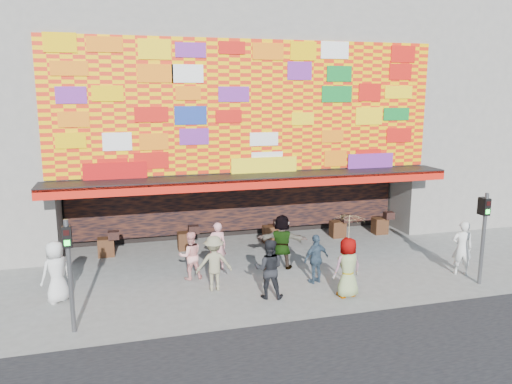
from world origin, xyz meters
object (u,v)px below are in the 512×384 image
at_px(ped_c, 269,269).
at_px(signal_right, 484,228).
at_px(signal_left, 69,263).
at_px(parasol, 349,229).
at_px(ped_a, 56,272).
at_px(ped_d, 214,263).
at_px(ped_f, 282,242).
at_px(ped_h, 462,248).
at_px(ped_g, 348,267).
at_px(ped_b, 217,246).
at_px(ped_i, 190,256).
at_px(ped_e, 316,259).

bearing_deg(ped_c, signal_right, -167.02).
bearing_deg(signal_left, ped_c, 7.92).
bearing_deg(parasol, ped_a, 167.22).
bearing_deg(ped_d, ped_f, -150.21).
xyz_separation_m(ped_d, parasol, (3.78, -1.58, 1.26)).
bearing_deg(ped_h, ped_g, 30.14).
relative_size(ped_d, ped_g, 0.95).
xyz_separation_m(ped_a, parasol, (8.41, -1.91, 1.20)).
bearing_deg(signal_right, parasol, 177.44).
bearing_deg(signal_right, ped_b, 155.77).
height_order(signal_left, ped_f, signal_left).
distance_m(ped_a, ped_f, 7.36).
bearing_deg(ped_i, signal_left, 36.40).
distance_m(signal_right, ped_d, 8.61).
bearing_deg(ped_e, ped_g, 93.46).
bearing_deg(signal_left, ped_i, 40.27).
height_order(signal_left, parasol, signal_left).
bearing_deg(parasol, ped_d, 157.29).
height_order(signal_right, ped_c, signal_right).
bearing_deg(ped_e, ped_a, -21.45).
relative_size(ped_e, ped_i, 1.01).
distance_m(signal_left, parasol, 7.82).
xyz_separation_m(ped_a, ped_h, (12.97, -1.21, 0.00)).
bearing_deg(ped_b, parasol, 140.83).
height_order(signal_right, ped_g, signal_right).
bearing_deg(parasol, ped_e, 110.50).
xyz_separation_m(signal_left, ped_a, (-0.60, 2.11, -0.93)).
relative_size(signal_left, ped_g, 1.63).
height_order(signal_left, ped_a, signal_left).
bearing_deg(ped_a, ped_h, 137.82).
height_order(ped_b, ped_i, ped_b).
height_order(ped_c, ped_d, ped_c).
bearing_deg(signal_left, signal_right, 0.00).
xyz_separation_m(signal_right, ped_h, (-0.03, 0.91, -0.93)).
height_order(ped_a, parasol, parasol).
distance_m(ped_h, parasol, 4.76).
relative_size(ped_b, ped_i, 1.06).
xyz_separation_m(ped_c, ped_i, (-2.05, 2.16, -0.10)).
relative_size(signal_right, ped_i, 1.87).
bearing_deg(ped_c, ped_b, -50.62).
xyz_separation_m(ped_f, ped_h, (5.68, -2.21, -0.03)).
bearing_deg(ped_c, ped_h, -159.52).
relative_size(ped_a, ped_e, 1.15).
bearing_deg(ped_i, ped_b, -152.20).
distance_m(ped_c, ped_e, 1.97).
distance_m(ped_i, parasol, 5.31).
distance_m(signal_right, ped_h, 1.30).
relative_size(ped_h, parasol, 1.03).
xyz_separation_m(ped_g, parasol, (0.00, 0.00, 1.21)).
height_order(signal_right, parasol, signal_right).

